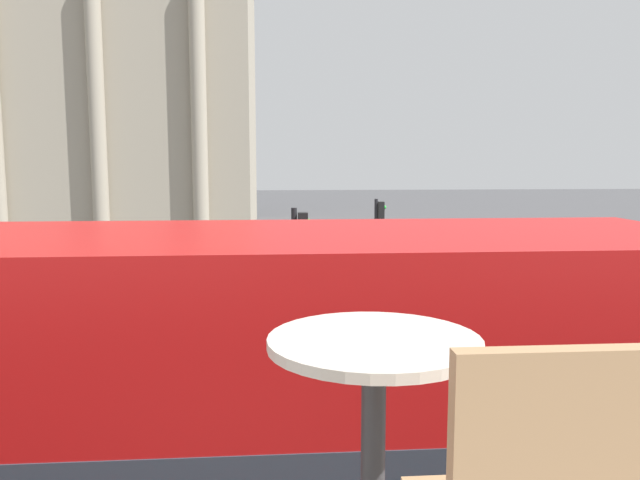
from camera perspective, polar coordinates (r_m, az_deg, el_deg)
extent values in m
cube|color=#2D3842|center=(6.00, -21.74, -15.07)|extent=(10.75, 2.47, 0.45)
cube|color=#B71414|center=(5.72, -22.17, -6.50)|extent=(10.97, 2.45, 1.39)
cylinder|color=#2D2D30|center=(1.90, 4.86, -19.65)|extent=(0.07, 0.07, 0.68)
cylinder|color=beige|center=(1.77, 4.98, -9.34)|extent=(0.60, 0.60, 0.03)
cube|color=#A87F56|center=(1.20, 21.46, -18.80)|extent=(0.40, 0.04, 0.42)
cube|color=#A39984|center=(47.24, -23.78, 11.70)|extent=(28.01, 15.97, 17.85)
cylinder|color=#A39984|center=(37.45, -19.73, 11.15)|extent=(0.90, 0.90, 15.17)
cylinder|color=#A39984|center=(36.42, -11.03, 11.55)|extent=(0.90, 0.90, 15.17)
cylinder|color=black|center=(13.09, -2.35, -5.40)|extent=(0.12, 0.12, 3.82)
cube|color=black|center=(12.85, -1.58, 0.97)|extent=(0.20, 0.24, 0.70)
sphere|color=green|center=(12.84, -1.09, 1.64)|extent=(0.14, 0.14, 0.14)
cylinder|color=black|center=(22.10, 5.11, -0.70)|extent=(0.12, 0.12, 3.45)
cube|color=black|center=(21.99, 5.61, 2.60)|extent=(0.20, 0.24, 0.70)
sphere|color=green|center=(22.00, 5.90, 2.99)|extent=(0.14, 0.14, 0.14)
cylinder|color=#282B33|center=(30.89, 6.88, -0.90)|extent=(0.14, 0.14, 0.83)
cylinder|color=#282B33|center=(30.92, 7.20, -0.90)|extent=(0.14, 0.14, 0.83)
cylinder|color=yellow|center=(30.81, 7.06, 0.47)|extent=(0.32, 0.32, 0.66)
sphere|color=tan|center=(30.76, 7.08, 1.29)|extent=(0.23, 0.23, 0.23)
cylinder|color=#282B33|center=(32.08, 9.36, -0.60)|extent=(0.14, 0.14, 0.88)
cylinder|color=#282B33|center=(32.12, 9.67, -0.60)|extent=(0.14, 0.14, 0.88)
cylinder|color=#606638|center=(32.00, 9.55, 0.80)|extent=(0.32, 0.32, 0.70)
sphere|color=tan|center=(31.96, 9.57, 1.64)|extent=(0.24, 0.24, 0.24)
cylinder|color=#282B33|center=(30.10, -7.66, -1.15)|extent=(0.14, 0.14, 0.81)
cylinder|color=#282B33|center=(30.09, -7.32, -1.15)|extent=(0.14, 0.14, 0.81)
cylinder|color=black|center=(30.00, -7.51, 0.21)|extent=(0.32, 0.32, 0.64)
sphere|color=tan|center=(29.95, -7.52, 1.03)|extent=(0.22, 0.22, 0.22)
cylinder|color=#282B33|center=(31.34, 6.15, -0.76)|extent=(0.14, 0.14, 0.85)
cylinder|color=#282B33|center=(31.37, 6.47, -0.75)|extent=(0.14, 0.14, 0.85)
cylinder|color=#B22323|center=(31.26, 6.33, 0.63)|extent=(0.32, 0.32, 0.68)
sphere|color=tan|center=(31.21, 6.34, 1.46)|extent=(0.23, 0.23, 0.23)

